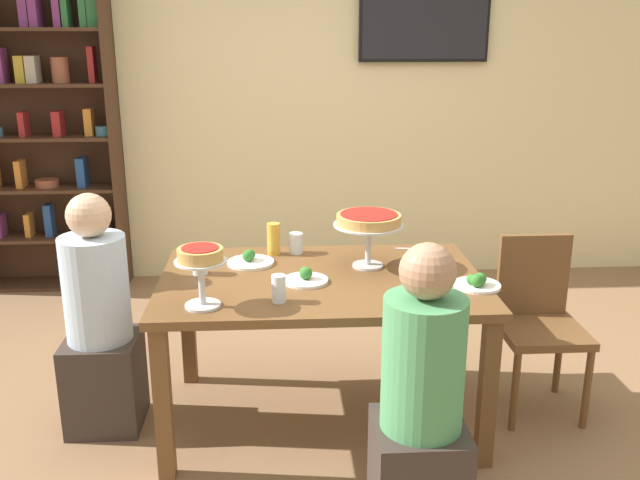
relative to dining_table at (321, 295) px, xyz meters
name	(u,v)px	position (x,y,z in m)	size (l,w,h in m)	color
ground_plane	(321,417)	(0.00, 0.00, -0.65)	(12.00, 12.00, 0.00)	#846042
rear_partition	(303,92)	(0.00, 2.20, 0.75)	(8.00, 0.12, 2.80)	beige
dining_table	(321,295)	(0.00, 0.00, 0.00)	(1.50, 0.97, 0.74)	brown
bookshelf	(39,130)	(-1.88, 2.01, 0.51)	(1.10, 0.30, 2.21)	#422819
television	(424,24)	(0.87, 2.11, 1.23)	(0.94, 0.05, 0.53)	black
diner_head_west	(100,330)	(-1.04, 0.01, -0.16)	(0.34, 0.34, 1.15)	#382D28
diner_near_right	(421,415)	(0.32, -0.82, -0.16)	(0.34, 0.34, 1.15)	#382D28
chair_head_east	(538,315)	(1.08, 0.08, -0.16)	(0.40, 0.40, 0.87)	brown
deep_dish_pizza_stand	(369,223)	(0.23, 0.14, 0.31)	(0.34, 0.34, 0.27)	silver
personal_pizza_stand	(201,262)	(-0.51, -0.33, 0.29)	(0.22, 0.22, 0.26)	silver
salad_plate_near_diner	(250,260)	(-0.34, 0.22, 0.11)	(0.23, 0.23, 0.07)	white
salad_plate_far_diner	(477,283)	(0.69, -0.18, 0.11)	(0.21, 0.21, 0.07)	white
salad_plate_spare	(306,277)	(-0.08, -0.06, 0.11)	(0.21, 0.21, 0.07)	white
beer_glass_amber_tall	(274,239)	(-0.22, 0.36, 0.17)	(0.07, 0.07, 0.16)	gold
water_glass_clear_near	(296,243)	(-0.11, 0.37, 0.14)	(0.07, 0.07, 0.11)	white
water_glass_clear_far	(200,262)	(-0.57, 0.08, 0.15)	(0.07, 0.07, 0.11)	white
water_glass_clear_spare	(279,289)	(-0.20, -0.30, 0.15)	(0.06, 0.06, 0.12)	white
cutlery_fork_near	(413,249)	(0.50, 0.40, 0.09)	(0.18, 0.02, 0.01)	silver
cutlery_knife_near	(444,299)	(0.51, -0.32, 0.09)	(0.18, 0.02, 0.01)	silver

